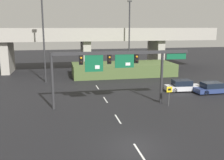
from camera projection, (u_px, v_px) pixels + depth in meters
ground_plane at (135, 145)px, 18.49m from camera, size 160.00×160.00×0.00m
lane_markings at (101, 93)px, 32.86m from camera, size 0.14×34.46×0.01m
signal_gantry at (117, 62)px, 26.78m from camera, size 14.41×0.44×5.72m
speed_limit_sign at (169, 93)px, 27.21m from camera, size 0.60×0.11×2.14m
highway_light_pole_near at (129, 36)px, 45.26m from camera, size 0.70×0.36×12.51m
highway_light_pole_far at (44, 36)px, 37.92m from camera, size 0.70×0.36×12.91m
overpass_bridge at (85, 40)px, 49.26m from camera, size 49.77×7.72×7.95m
grass_embankment at (123, 69)px, 44.79m from camera, size 17.11×6.92×2.07m
parked_sedan_near_right at (183, 86)px, 33.74m from camera, size 4.63×2.11×1.45m
parked_sedan_mid_right at (212, 88)px, 32.73m from camera, size 4.66×1.98×1.37m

